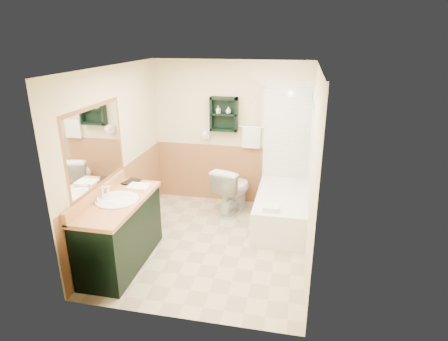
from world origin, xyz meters
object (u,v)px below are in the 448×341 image
at_px(vanity, 121,232).
at_px(vanity_book, 125,173).
at_px(bathtub, 281,210).
at_px(toilet, 233,189).
at_px(hair_dryer, 207,134).
at_px(wall_shelf, 224,114).
at_px(soap_bottle_b, 228,111).
at_px(soap_bottle_a, 218,111).

distance_m(vanity, vanity_book, 0.83).
height_order(bathtub, toilet, toilet).
height_order(hair_dryer, vanity_book, hair_dryer).
xyz_separation_m(wall_shelf, soap_bottle_b, (0.07, -0.01, 0.06)).
bearing_deg(hair_dryer, wall_shelf, -4.76).
bearing_deg(hair_dryer, soap_bottle_a, -8.20).
bearing_deg(vanity_book, hair_dryer, 77.00).
xyz_separation_m(bathtub, soap_bottle_a, (-1.12, 0.64, 1.34)).
bearing_deg(vanity, vanity_book, 105.63).
relative_size(bathtub, toilet, 1.89).
bearing_deg(vanity, soap_bottle_b, 64.98).
height_order(wall_shelf, hair_dryer, wall_shelf).
bearing_deg(bathtub, wall_shelf, 147.94).
height_order(hair_dryer, vanity, hair_dryer).
bearing_deg(soap_bottle_a, toilet, -47.78).
xyz_separation_m(hair_dryer, toilet, (0.52, -0.37, -0.81)).
bearing_deg(bathtub, toilet, 159.77).
distance_m(hair_dryer, bathtub, 1.76).
bearing_deg(soap_bottle_a, bathtub, -29.70).
distance_m(wall_shelf, soap_bottle_a, 0.10).
bearing_deg(hair_dryer, vanity, -105.76).
height_order(vanity, soap_bottle_a, soap_bottle_a).
bearing_deg(wall_shelf, hair_dryer, 175.24).
bearing_deg(bathtub, soap_bottle_b, 146.17).
bearing_deg(vanity_book, toilet, 55.62).
relative_size(wall_shelf, bathtub, 0.37).
height_order(hair_dryer, soap_bottle_a, soap_bottle_a).
xyz_separation_m(wall_shelf, hair_dryer, (-0.30, 0.02, -0.35)).
height_order(wall_shelf, bathtub, wall_shelf).
xyz_separation_m(wall_shelf, soap_bottle_a, (-0.09, -0.01, 0.04)).
bearing_deg(toilet, vanity_book, 59.46).
relative_size(hair_dryer, bathtub, 0.16).
bearing_deg(vanity_book, bathtub, 35.80).
bearing_deg(soap_bottle_b, soap_bottle_a, 180.00).
bearing_deg(soap_bottle_b, toilet, -67.42).
distance_m(bathtub, soap_bottle_a, 1.86).
distance_m(bathtub, soap_bottle_b, 1.78).
bearing_deg(toilet, soap_bottle_a, -30.35).
bearing_deg(toilet, soap_bottle_b, -49.99).
height_order(wall_shelf, soap_bottle_a, wall_shelf).
bearing_deg(wall_shelf, soap_bottle_a, -176.88).
bearing_deg(soap_bottle_a, wall_shelf, 3.12).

